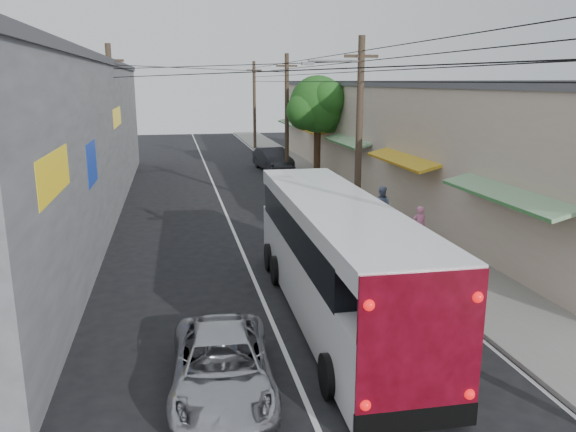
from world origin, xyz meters
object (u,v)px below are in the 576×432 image
at_px(pedestrian_far, 381,206).
at_px(parked_suv, 325,212).
at_px(parked_car_mid, 305,183).
at_px(parked_car_far, 273,159).
at_px(pedestrian_near, 419,227).
at_px(jeepney, 222,366).
at_px(coach_bus, 335,257).

bearing_deg(pedestrian_far, parked_suv, 29.77).
height_order(parked_car_mid, parked_car_far, parked_car_mid).
bearing_deg(parked_car_mid, parked_car_far, 91.61).
bearing_deg(parked_suv, pedestrian_near, -45.30).
bearing_deg(jeepney, pedestrian_near, 50.01).
distance_m(parked_suv, pedestrian_near, 4.28).
relative_size(parked_car_far, pedestrian_far, 2.83).
height_order(coach_bus, pedestrian_near, coach_bus).
xyz_separation_m(coach_bus, jeepney, (-3.33, -3.37, -1.05)).
bearing_deg(pedestrian_near, parked_suv, -49.64).
xyz_separation_m(parked_suv, pedestrian_far, (2.52, 0.08, 0.13)).
relative_size(parked_car_mid, parked_car_far, 0.98).
xyz_separation_m(coach_bus, parked_suv, (2.07, 8.47, -0.80)).
xyz_separation_m(jeepney, parked_suv, (5.40, 11.84, 0.25)).
bearing_deg(parked_car_far, coach_bus, -104.19).
bearing_deg(parked_car_mid, pedestrian_far, -74.41).
bearing_deg(parked_car_far, pedestrian_near, -92.39).
bearing_deg(parked_car_far, pedestrian_far, -92.01).
relative_size(parked_suv, parked_car_far, 1.21).
xyz_separation_m(coach_bus, pedestrian_near, (4.80, 5.17, -0.75)).
distance_m(parked_car_mid, pedestrian_far, 7.13).
distance_m(jeepney, parked_suv, 13.02).
relative_size(coach_bus, jeepney, 2.54).
height_order(coach_bus, parked_car_far, coach_bus).
bearing_deg(coach_bus, parked_car_mid, 80.63).
distance_m(jeepney, parked_car_mid, 19.84).
bearing_deg(pedestrian_near, jeepney, 47.18).
height_order(parked_car_far, pedestrian_far, pedestrian_far).
height_order(coach_bus, pedestrian_far, coach_bus).
distance_m(jeepney, pedestrian_near, 11.80).
distance_m(parked_suv, pedestrian_far, 2.53).
relative_size(jeepney, parked_car_far, 0.90).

